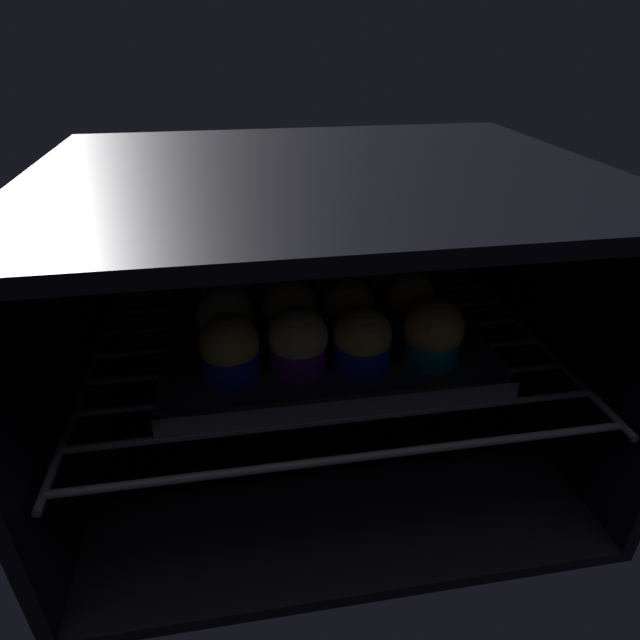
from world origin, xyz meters
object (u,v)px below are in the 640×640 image
(muffin_row2_col1, at_px, (285,286))
(muffin_row2_col2, at_px, (336,282))
(muffin_row1_col1, at_px, (290,312))
(muffin_row0_col1, at_px, (298,343))
(baking_tray, at_px, (320,337))
(muffin_row0_col0, at_px, (230,349))
(muffin_row0_col3, at_px, (433,332))
(muffin_row2_col3, at_px, (389,278))
(muffin_row1_col3, at_px, (409,301))
(muffin_row2_col0, at_px, (226,291))
(muffin_row1_col0, at_px, (226,319))
(muffin_row1_col2, at_px, (348,310))
(muffin_row0_col2, at_px, (363,340))

(muffin_row2_col1, distance_m, muffin_row2_col2, 0.07)
(muffin_row1_col1, bearing_deg, muffin_row2_col2, 46.15)
(muffin_row0_col1, bearing_deg, muffin_row2_col2, 64.33)
(baking_tray, bearing_deg, muffin_row0_col1, -116.72)
(muffin_row0_col0, distance_m, muffin_row0_col3, 0.22)
(muffin_row2_col3, bearing_deg, muffin_row1_col3, -87.08)
(muffin_row2_col0, xyz_separation_m, muffin_row2_col1, (0.08, -0.00, 0.00))
(muffin_row1_col0, relative_size, muffin_row2_col1, 0.98)
(muffin_row1_col1, relative_size, muffin_row2_col2, 1.04)
(muffin_row1_col1, height_order, muffin_row1_col3, same)
(muffin_row0_col0, bearing_deg, muffin_row2_col0, 90.96)
(muffin_row0_col3, height_order, muffin_row2_col0, muffin_row0_col3)
(muffin_row0_col3, bearing_deg, muffin_row2_col3, 92.30)
(muffin_row2_col1, relative_size, muffin_row2_col2, 1.03)
(baking_tray, relative_size, muffin_row0_col0, 5.12)
(muffin_row2_col0, xyz_separation_m, muffin_row2_col2, (0.15, 0.00, 0.00))
(muffin_row1_col2, xyz_separation_m, muffin_row2_col3, (0.07, 0.08, -0.00))
(muffin_row2_col1, bearing_deg, muffin_row1_col2, -47.32)
(muffin_row1_col2, xyz_separation_m, muffin_row1_col3, (0.08, 0.01, 0.00))
(muffin_row1_col3, bearing_deg, muffin_row0_col0, -161.57)
(muffin_row0_col2, bearing_deg, muffin_row2_col1, 114.84)
(muffin_row1_col0, relative_size, muffin_row2_col0, 0.97)
(muffin_row0_col3, height_order, muffin_row1_col1, muffin_row0_col3)
(muffin_row1_col0, bearing_deg, muffin_row2_col3, 19.72)
(muffin_row0_col0, height_order, muffin_row1_col3, same)
(muffin_row1_col1, distance_m, muffin_row2_col1, 0.07)
(muffin_row2_col1, bearing_deg, baking_tray, -64.16)
(muffin_row0_col0, bearing_deg, muffin_row0_col3, -1.47)
(muffin_row2_col1, xyz_separation_m, muffin_row2_col2, (0.07, 0.00, -0.00))
(muffin_row0_col2, bearing_deg, muffin_row2_col0, 134.16)
(muffin_row2_col3, bearing_deg, muffin_row0_col0, -145.46)
(muffin_row0_col1, relative_size, muffin_row1_col0, 1.03)
(muffin_row0_col3, xyz_separation_m, muffin_row2_col2, (-0.08, 0.15, -0.00))
(muffin_row1_col0, xyz_separation_m, muffin_row1_col3, (0.22, 0.00, 0.00))
(muffin_row0_col0, relative_size, muffin_row2_col0, 0.99)
(muffin_row1_col2, height_order, muffin_row2_col2, same)
(baking_tray, xyz_separation_m, muffin_row2_col0, (-0.11, 0.07, 0.04))
(muffin_row0_col1, bearing_deg, muffin_row2_col0, 117.87)
(muffin_row0_col2, distance_m, muffin_row2_col2, 0.15)
(muffin_row1_col0, xyz_separation_m, muffin_row1_col1, (0.08, 0.00, -0.00))
(muffin_row0_col1, bearing_deg, muffin_row1_col1, 89.93)
(muffin_row2_col0, relative_size, muffin_row2_col2, 1.04)
(muffin_row0_col1, height_order, muffin_row2_col0, same)
(muffin_row0_col0, relative_size, muffin_row2_col1, 0.99)
(muffin_row2_col0, distance_m, muffin_row2_col3, 0.22)
(baking_tray, distance_m, muffin_row0_col0, 0.13)
(muffin_row2_col1, bearing_deg, muffin_row2_col0, 179.25)
(muffin_row1_col3, distance_m, muffin_row2_col1, 0.16)
(muffin_row0_col0, bearing_deg, muffin_row1_col0, 92.76)
(muffin_row0_col3, distance_m, muffin_row2_col2, 0.17)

